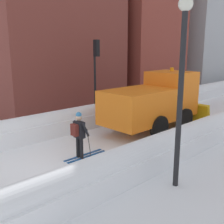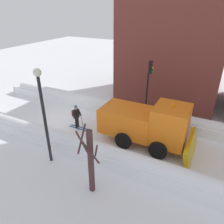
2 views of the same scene
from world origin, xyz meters
name	(u,v)px [view 1 (image 1 of 2)]	position (x,y,z in m)	size (l,w,h in m)	color
ground_plane	(186,119)	(0.00, 10.00, 0.00)	(80.00, 80.00, 0.00)	white
snowbank_left	(150,103)	(-2.81, 10.00, 0.53)	(1.10, 36.00, 1.16)	white
building_brick_near	(48,38)	(-8.78, 6.14, 4.81)	(7.08, 8.71, 9.62)	brown
building_concrete_far	(187,24)	(-8.78, 23.74, 6.80)	(9.09, 8.43, 13.59)	#9EA0A5
building_tower_distant	(223,7)	(-8.78, 32.17, 9.38)	(7.26, 7.17, 18.75)	gray
plow_truck	(155,101)	(-0.02, 6.89, 1.48)	(3.20, 5.98, 3.12)	orange
skier	(79,133)	(0.40, 1.73, 1.00)	(0.62, 1.80, 1.81)	black
traffic_light_pole	(96,65)	(-3.29, 5.77, 3.19)	(0.28, 0.42, 4.57)	black
street_lamp	(182,73)	(4.14, 2.54, 3.43)	(0.40, 0.40, 5.44)	black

